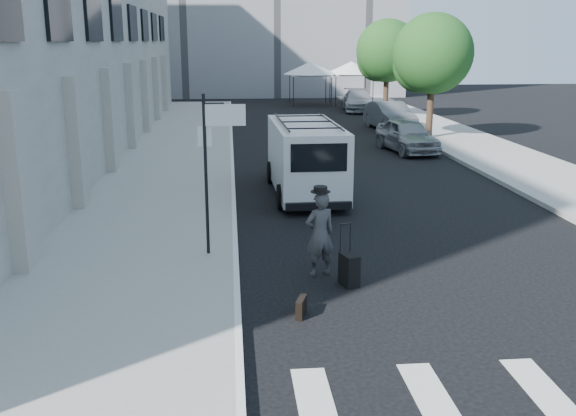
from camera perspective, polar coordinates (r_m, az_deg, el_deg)
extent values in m
plane|color=black|center=(11.63, 5.55, -9.36)|extent=(120.00, 120.00, 0.00)
cube|color=gray|center=(26.93, -9.80, 4.51)|extent=(4.50, 48.00, 0.15)
cube|color=gray|center=(32.71, 14.72, 6.01)|extent=(4.00, 56.00, 0.15)
cylinder|color=black|center=(13.93, -7.30, 2.85)|extent=(0.07, 0.07, 3.50)
cube|color=white|center=(13.80, -7.42, 6.32)|extent=(0.30, 0.03, 0.42)
cube|color=white|center=(13.72, -5.58, 8.22)|extent=(0.85, 0.06, 0.45)
cylinder|color=black|center=(32.10, 12.50, 8.38)|extent=(0.32, 0.32, 2.80)
sphere|color=#184D1B|center=(31.93, 12.77, 13.25)|extent=(3.80, 3.80, 3.80)
sphere|color=#184D1B|center=(32.40, 11.70, 12.31)|extent=(2.66, 2.66, 2.66)
cylinder|color=black|center=(40.73, 8.68, 9.82)|extent=(0.32, 0.32, 2.80)
sphere|color=#184D1B|center=(40.60, 8.83, 13.66)|extent=(3.80, 3.80, 3.80)
sphere|color=#184D1B|center=(41.10, 8.04, 12.90)|extent=(2.66, 2.66, 2.66)
cylinder|color=black|center=(47.40, 0.48, 10.28)|extent=(0.06, 0.06, 2.20)
cylinder|color=black|center=(47.76, 3.88, 10.28)|extent=(0.06, 0.06, 2.20)
cylinder|color=black|center=(50.18, 0.16, 10.52)|extent=(0.06, 0.06, 2.20)
cylinder|color=black|center=(50.52, 3.38, 10.52)|extent=(0.06, 0.06, 2.20)
cube|color=white|center=(48.87, 1.99, 11.75)|extent=(3.00, 3.00, 0.12)
cone|color=white|center=(48.85, 1.99, 12.34)|extent=(4.00, 4.00, 0.90)
cylinder|color=black|center=(48.31, 4.26, 10.32)|extent=(0.06, 0.06, 2.20)
cylinder|color=black|center=(48.85, 7.56, 10.28)|extent=(0.06, 0.06, 2.20)
cylinder|color=black|center=(51.07, 3.75, 10.56)|extent=(0.06, 0.06, 2.20)
cylinder|color=black|center=(51.58, 6.88, 10.53)|extent=(0.06, 0.06, 2.20)
cube|color=white|center=(49.86, 5.65, 11.75)|extent=(3.00, 3.00, 0.12)
cone|color=white|center=(49.84, 5.66, 12.32)|extent=(4.00, 4.00, 0.90)
imported|color=#38383B|center=(13.13, 2.85, -2.35)|extent=(0.75, 0.61, 1.77)
cube|color=black|center=(11.43, 1.19, -8.81)|extent=(0.25, 0.46, 0.34)
cube|color=black|center=(12.82, 5.47, -5.49)|extent=(0.39, 0.50, 0.64)
cylinder|color=black|center=(12.75, 4.68, -2.77)|extent=(0.02, 0.02, 0.61)
cylinder|color=black|center=(12.85, 5.55, -2.65)|extent=(0.02, 0.02, 0.61)
cube|color=black|center=(12.71, 5.15, -1.43)|extent=(0.24, 0.10, 0.03)
cube|color=silver|center=(20.06, 1.59, 4.59)|extent=(2.04, 5.27, 2.03)
cube|color=silver|center=(22.93, 0.60, 4.63)|extent=(1.86, 0.91, 1.07)
cube|color=black|center=(17.45, 2.76, 4.50)|extent=(1.55, 0.11, 0.78)
cylinder|color=black|center=(21.91, -1.48, 3.19)|extent=(0.29, 0.74, 0.74)
cylinder|color=black|center=(22.14, 3.28, 3.29)|extent=(0.29, 0.74, 0.74)
cylinder|color=black|center=(18.43, -0.53, 0.99)|extent=(0.29, 0.74, 0.74)
cylinder|color=black|center=(18.70, 5.09, 1.14)|extent=(0.29, 0.74, 0.74)
imported|color=gray|center=(28.60, 10.53, 6.37)|extent=(2.25, 4.40, 1.44)
imported|color=#5C5F64|center=(35.53, 9.06, 8.08)|extent=(2.08, 4.75, 1.52)
imported|color=#97989E|center=(45.06, 6.26, 9.48)|extent=(2.57, 5.18, 1.45)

